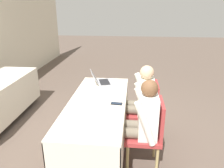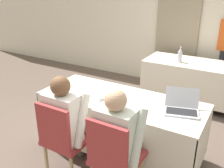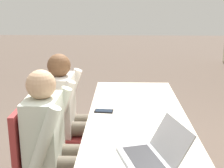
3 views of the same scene
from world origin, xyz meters
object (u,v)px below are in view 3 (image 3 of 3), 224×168
at_px(cell_phone, 104,111).
at_px(chair_near_left, 59,127).
at_px(laptop, 151,154).
at_px(person_white_shirt, 55,141).
at_px(chair_near_right, 42,161).
at_px(person_checkered_shirt, 70,110).

xyz_separation_m(cell_phone, chair_near_left, (-0.24, -0.42, -0.24)).
xyz_separation_m(laptop, cell_phone, (-0.77, -0.31, -0.04)).
bearing_deg(cell_phone, person_white_shirt, -34.62).
relative_size(laptop, chair_near_right, 0.47).
bearing_deg(cell_phone, laptop, 27.18).
distance_m(cell_phone, chair_near_left, 0.54).
height_order(laptop, chair_near_left, laptop).
xyz_separation_m(chair_near_right, person_white_shirt, (0.00, 0.10, 0.16)).
relative_size(laptop, person_white_shirt, 0.37).
xyz_separation_m(laptop, chair_near_left, (-1.01, -0.73, -0.28)).
bearing_deg(person_checkered_shirt, cell_phone, -126.75).
bearing_deg(laptop, chair_near_right, -134.97).
xyz_separation_m(chair_near_left, chair_near_right, (0.61, 0.00, 0.00)).
bearing_deg(chair_near_left, cell_phone, -119.39).
distance_m(laptop, chair_near_right, 0.88).
bearing_deg(chair_near_left, person_white_shirt, -170.45).
bearing_deg(person_white_shirt, laptop, -122.27).
bearing_deg(laptop, cell_phone, -174.80).
distance_m(chair_near_left, chair_near_right, 0.61).
relative_size(cell_phone, chair_near_left, 0.17).
height_order(laptop, cell_phone, laptop).
relative_size(laptop, cell_phone, 2.77).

